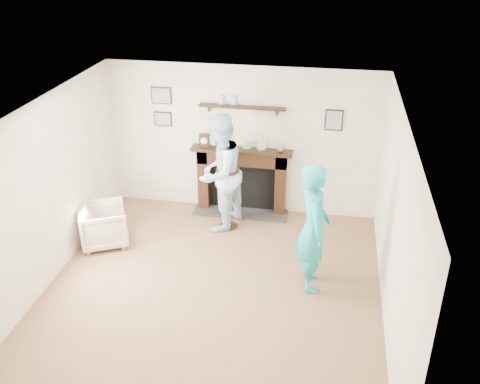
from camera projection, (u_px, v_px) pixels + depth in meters
name	position (u px, v px, depth m)	size (l,w,h in m)	color
ground	(211.00, 294.00, 7.18)	(5.00, 5.00, 0.00)	brown
room_shell	(219.00, 164.00, 7.05)	(4.54, 5.02, 2.52)	beige
armchair	(106.00, 243.00, 8.33)	(0.68, 0.70, 0.64)	tan
man	(220.00, 226.00, 8.81)	(0.93, 0.72, 1.91)	#CBDBFF
woman	(309.00, 284.00, 7.39)	(0.66, 0.43, 1.80)	#21BDA0
pedestal_table	(228.00, 187.00, 8.45)	(0.37, 0.37, 1.19)	black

